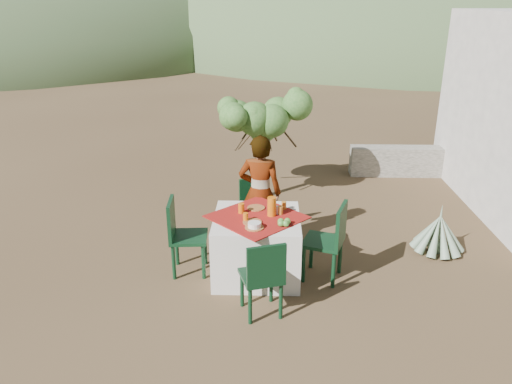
# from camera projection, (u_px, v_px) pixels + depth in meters

# --- Properties ---
(ground) EXTENTS (160.00, 160.00, 0.00)m
(ground) POSITION_uv_depth(u_px,v_px,m) (211.00, 258.00, 6.51)
(ground) COLOR #3E2E1C
(ground) RESTS_ON ground
(table) EXTENTS (1.30, 1.30, 0.76)m
(table) POSITION_uv_depth(u_px,v_px,m) (257.00, 245.00, 6.03)
(table) COLOR white
(table) RESTS_ON ground
(chair_far) EXTENTS (0.51, 0.51, 0.85)m
(chair_far) POSITION_uv_depth(u_px,v_px,m) (255.00, 206.00, 6.93)
(chair_far) COLOR black
(chair_far) RESTS_ON ground
(chair_near) EXTENTS (0.52, 0.52, 0.89)m
(chair_near) POSITION_uv_depth(u_px,v_px,m) (263.00, 275.00, 5.15)
(chair_near) COLOR black
(chair_near) RESTS_ON ground
(chair_left) EXTENTS (0.47, 0.47, 0.95)m
(chair_left) POSITION_uv_depth(u_px,v_px,m) (182.00, 233.00, 6.01)
(chair_left) COLOR black
(chair_left) RESTS_ON ground
(chair_right) EXTENTS (0.57, 0.57, 0.97)m
(chair_right) POSITION_uv_depth(u_px,v_px,m) (330.00, 238.00, 5.85)
(chair_right) COLOR black
(chair_right) RESTS_ON ground
(person) EXTENTS (0.62, 0.45, 1.56)m
(person) POSITION_uv_depth(u_px,v_px,m) (260.00, 193.00, 6.55)
(person) COLOR #8C6651
(person) RESTS_ON ground
(shrub_tree) EXTENTS (1.37, 1.35, 1.62)m
(shrub_tree) POSITION_uv_depth(u_px,v_px,m) (266.00, 123.00, 8.10)
(shrub_tree) COLOR #433521
(shrub_tree) RESTS_ON ground
(agave) EXTENTS (0.69, 0.70, 0.74)m
(agave) POSITION_uv_depth(u_px,v_px,m) (438.00, 234.00, 6.62)
(agave) COLOR gray
(agave) RESTS_ON ground
(stone_wall) EXTENTS (2.60, 0.35, 0.55)m
(stone_wall) POSITION_uv_depth(u_px,v_px,m) (419.00, 161.00, 9.48)
(stone_wall) COLOR gray
(stone_wall) RESTS_ON ground
(hill_near_left) EXTENTS (40.00, 40.00, 16.00)m
(hill_near_left) POSITION_uv_depth(u_px,v_px,m) (4.00, 47.00, 34.95)
(hill_near_left) COLOR #405731
(hill_near_left) RESTS_ON ground
(hill_near_right) EXTENTS (48.00, 48.00, 20.00)m
(hill_near_right) POSITION_uv_depth(u_px,v_px,m) (412.00, 41.00, 39.71)
(hill_near_right) COLOR #405731
(hill_near_right) RESTS_ON ground
(hill_far_center) EXTENTS (60.00, 60.00, 24.00)m
(hill_far_center) POSITION_uv_depth(u_px,v_px,m) (228.00, 29.00, 55.06)
(hill_far_center) COLOR gray
(hill_far_center) RESTS_ON ground
(plate_far) EXTENTS (0.22, 0.22, 0.01)m
(plate_far) POSITION_uv_depth(u_px,v_px,m) (256.00, 208.00, 6.11)
(plate_far) COLOR brown
(plate_far) RESTS_ON table
(plate_near) EXTENTS (0.22, 0.22, 0.01)m
(plate_near) POSITION_uv_depth(u_px,v_px,m) (252.00, 222.00, 5.72)
(plate_near) COLOR brown
(plate_near) RESTS_ON table
(glass_far) EXTENTS (0.07, 0.07, 0.12)m
(glass_far) POSITION_uv_depth(u_px,v_px,m) (241.00, 208.00, 5.97)
(glass_far) COLOR #D3610D
(glass_far) RESTS_ON table
(glass_near) EXTENTS (0.06, 0.06, 0.10)m
(glass_near) POSITION_uv_depth(u_px,v_px,m) (246.00, 217.00, 5.75)
(glass_near) COLOR #D3610D
(glass_near) RESTS_ON table
(juice_pitcher) EXTENTS (0.10, 0.10, 0.23)m
(juice_pitcher) POSITION_uv_depth(u_px,v_px,m) (272.00, 206.00, 5.88)
(juice_pitcher) COLOR #D3610D
(juice_pitcher) RESTS_ON table
(bowl_plate) EXTENTS (0.22, 0.22, 0.01)m
(bowl_plate) POSITION_uv_depth(u_px,v_px,m) (254.00, 227.00, 5.59)
(bowl_plate) COLOR brown
(bowl_plate) RESTS_ON table
(white_bowl) EXTENTS (0.15, 0.15, 0.05)m
(white_bowl) POSITION_uv_depth(u_px,v_px,m) (254.00, 225.00, 5.58)
(white_bowl) COLOR white
(white_bowl) RESTS_ON bowl_plate
(jar_left) EXTENTS (0.06, 0.06, 0.10)m
(jar_left) POSITION_uv_depth(u_px,v_px,m) (280.00, 210.00, 5.93)
(jar_left) COLOR #BF7321
(jar_left) RESTS_ON table
(jar_right) EXTENTS (0.06, 0.06, 0.10)m
(jar_right) POSITION_uv_depth(u_px,v_px,m) (284.00, 205.00, 6.08)
(jar_right) COLOR #BF7321
(jar_right) RESTS_ON table
(napkin_holder) EXTENTS (0.09, 0.06, 0.10)m
(napkin_holder) POSITION_uv_depth(u_px,v_px,m) (278.00, 210.00, 5.94)
(napkin_holder) COLOR white
(napkin_holder) RESTS_ON table
(fruit_cluster) EXTENTS (0.15, 0.14, 0.08)m
(fruit_cluster) POSITION_uv_depth(u_px,v_px,m) (284.00, 222.00, 5.65)
(fruit_cluster) COLOR #4F9034
(fruit_cluster) RESTS_ON table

